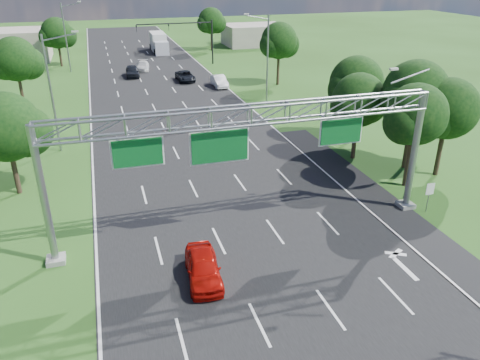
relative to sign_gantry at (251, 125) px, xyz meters
name	(u,v)px	position (x,y,z in m)	size (l,w,h in m)	color
ground	(188,138)	(-0.33, 18.00, -6.89)	(220.00, 220.00, 0.00)	#254715
road	(188,138)	(-0.33, 18.00, -6.89)	(18.00, 180.00, 0.02)	black
road_flare	(373,197)	(9.87, 2.00, -6.89)	(3.00, 30.00, 0.02)	black
sign_gantry	(251,125)	(0.00, 0.00, 0.00)	(23.50, 1.00, 9.56)	gray
regulatory_sign	(430,192)	(12.07, -1.02, -5.38)	(0.60, 0.08, 2.10)	gray
traffic_signal	(191,32)	(7.15, 53.00, -1.72)	(12.21, 0.24, 7.00)	black
streetlight_l_near	(53,89)	(-11.63, 18.00, -1.31)	(2.97, 0.22, 10.16)	gray
streetlight_l_far	(67,34)	(-11.63, 53.00, -1.31)	(2.97, 0.22, 10.16)	gray
streetlight_r_mid	(266,55)	(10.97, 28.00, -1.31)	(2.97, 0.22, 10.16)	gray
tree_cluster_right	(397,100)	(14.47, 7.19, -1.58)	(9.91, 14.60, 8.68)	#2D2116
tree_verge_la	(7,130)	(-14.25, 10.04, -2.13)	(5.76, 4.80, 7.40)	#2D2116
tree_verge_lb	(16,61)	(-16.25, 33.04, -1.48)	(5.76, 4.80, 8.06)	#2D2116
tree_verge_lc	(57,34)	(-13.25, 58.04, -1.92)	(5.76, 4.80, 7.62)	#2D2116
tree_verge_rd	(279,42)	(15.75, 36.04, -1.26)	(5.76, 4.80, 8.28)	#2D2116
tree_verge_re	(211,22)	(13.75, 66.04, -1.70)	(5.76, 4.80, 7.84)	#2D2116
building_left	(6,46)	(-22.33, 66.00, -4.39)	(14.00, 10.00, 5.00)	#A19587
building_right	(255,35)	(23.67, 70.00, -4.89)	(12.00, 9.00, 4.00)	#A19587
red_coupe	(203,268)	(-3.82, -3.89, -6.16)	(1.72, 4.27, 1.46)	#B10F08
car_queue_a	(143,66)	(-1.03, 51.03, -6.22)	(1.88, 4.64, 1.35)	silver
car_queue_b	(185,76)	(3.91, 41.77, -6.21)	(2.25, 4.88, 1.36)	black
car_queue_c	(132,71)	(-2.98, 46.85, -6.09)	(1.89, 4.69, 1.60)	black
car_queue_d	(219,81)	(7.67, 37.13, -6.14)	(1.58, 4.54, 1.49)	white
box_truck	(159,43)	(3.76, 67.34, -5.28)	(2.72, 8.90, 3.37)	silver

